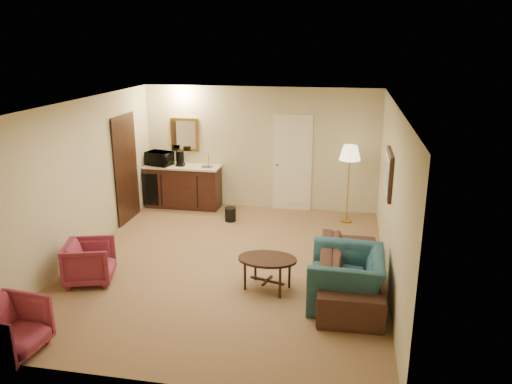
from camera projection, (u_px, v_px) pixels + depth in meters
The scene contains 12 objects.
ground at pixel (228, 264), 8.15m from camera, with size 6.00×6.00×0.00m, color olive.
room_walls at pixel (231, 151), 8.38m from camera, with size 5.02×6.01×2.61m.
wetbar_cabinet at pixel (183, 186), 10.86m from camera, with size 1.64×0.58×0.92m, color #351911.
sofa at pixel (350, 265), 7.13m from camera, with size 2.20×0.64×0.86m, color black.
teal_armchair at pixel (347, 270), 6.82m from camera, with size 1.14×0.74×0.99m, color #214A54.
rose_chair_near at pixel (90, 260), 7.48m from camera, with size 0.68×0.64×0.70m, color maroon.
rose_chair_far at pixel (10, 326), 5.74m from camera, with size 0.69×0.65×0.71m, color maroon.
coffee_table at pixel (267, 273), 7.28m from camera, with size 0.86×0.58×0.49m, color black.
floor_lamp at pixel (348, 184), 9.84m from camera, with size 0.42×0.42×1.57m, color #B1893B.
waste_bin at pixel (230, 214), 10.06m from camera, with size 0.22×0.22×0.28m, color black.
microwave at pixel (159, 157), 10.72m from camera, with size 0.54×0.30×0.37m, color black.
coffee_maker at pixel (180, 159), 10.66m from camera, with size 0.17×0.17×0.32m, color black.
Camera 1 is at (1.81, -7.23, 3.51)m, focal length 35.00 mm.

